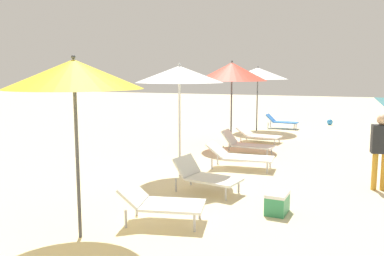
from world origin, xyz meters
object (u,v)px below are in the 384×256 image
object	(u,v)px
umbrella_fourth	(232,72)
person_walking_mid	(381,145)
lounger_third_inland	(206,176)
lounger_fourth_shoreside	(258,135)
lounger_fourth_inland	(246,143)
beach_ball	(330,122)
lounger_third_shoreside	(239,155)
lounger_second_shoreside	(161,202)
umbrella_farthest	(258,73)
lounger_farthest_shoreside	(281,121)
umbrella_second	(74,74)
umbrella_third	(179,74)
cooler_box	(277,203)

from	to	relation	value
umbrella_fourth	person_walking_mid	distance (m)	5.56
umbrella_fourth	lounger_third_inland	bearing A→B (deg)	-80.44
person_walking_mid	lounger_fourth_shoreside	bearing A→B (deg)	-152.41
lounger_fourth_inland	beach_ball	distance (m)	7.99
lounger_third_shoreside	beach_ball	xyz separation A→B (m)	(1.79, 9.48, -0.20)
lounger_third_inland	lounger_fourth_inland	bearing A→B (deg)	102.72
lounger_second_shoreside	umbrella_farthest	size ratio (longest dim) A/B	0.54
lounger_fourth_inland	lounger_farthest_shoreside	distance (m)	5.78
umbrella_second	lounger_second_shoreside	size ratio (longest dim) A/B	1.84
lounger_third_shoreside	lounger_third_inland	xyz separation A→B (m)	(-0.13, -2.17, 0.01)
umbrella_third	umbrella_fourth	distance (m)	3.95
umbrella_second	umbrella_third	xyz separation A→B (m)	(0.03, 3.68, -0.02)
lounger_second_shoreside	lounger_farthest_shoreside	distance (m)	11.49
umbrella_fourth	person_walking_mid	world-z (taller)	umbrella_fourth
umbrella_second	umbrella_third	distance (m)	3.68
lounger_third_inland	lounger_fourth_shoreside	bearing A→B (deg)	102.88
lounger_third_inland	beach_ball	bearing A→B (deg)	91.74
umbrella_fourth	lounger_fourth_shoreside	size ratio (longest dim) A/B	1.78
person_walking_mid	lounger_second_shoreside	bearing A→B (deg)	-54.49
lounger_third_shoreside	person_walking_mid	xyz separation A→B (m)	(3.07, -0.80, 0.59)
lounger_second_shoreside	beach_ball	world-z (taller)	lounger_second_shoreside
lounger_farthest_shoreside	umbrella_fourth	bearing A→B (deg)	-97.07
lounger_third_shoreside	lounger_fourth_inland	size ratio (longest dim) A/B	1.09
person_walking_mid	lounger_third_inland	bearing A→B (deg)	-74.74
lounger_second_shoreside	person_walking_mid	world-z (taller)	person_walking_mid
lounger_fourth_shoreside	umbrella_farthest	world-z (taller)	umbrella_farthest
umbrella_farthest	lounger_farthest_shoreside	size ratio (longest dim) A/B	1.94
lounger_second_shoreside	lounger_fourth_inland	xyz separation A→B (m)	(0.02, 5.71, -0.02)
umbrella_third	lounger_fourth_inland	distance (m)	3.66
lounger_third_inland	umbrella_farthest	size ratio (longest dim) A/B	0.53
lounger_farthest_shoreside	beach_ball	xyz separation A→B (m)	(1.88, 1.95, -0.18)
lounger_second_shoreside	lounger_fourth_shoreside	distance (m)	7.90
lounger_third_shoreside	cooler_box	distance (m)	3.19
umbrella_third	beach_ball	xyz separation A→B (m)	(2.87, 10.68, -2.17)
umbrella_third	person_walking_mid	world-z (taller)	umbrella_third
lounger_third_inland	cooler_box	distance (m)	1.67
lounger_third_shoreside	cooler_box	world-z (taller)	lounger_third_shoreside
lounger_third_shoreside	person_walking_mid	distance (m)	3.23
umbrella_third	lounger_fourth_shoreside	bearing A→B (deg)	81.57
cooler_box	lounger_fourth_inland	bearing A→B (deg)	109.28
umbrella_third	lounger_fourth_inland	bearing A→B (deg)	74.11
lounger_third_inland	lounger_third_shoreside	bearing A→B (deg)	97.76
lounger_third_inland	umbrella_fourth	world-z (taller)	umbrella_fourth
umbrella_fourth	beach_ball	bearing A→B (deg)	67.80
lounger_fourth_inland	beach_ball	xyz separation A→B (m)	(2.03, 7.72, -0.19)
lounger_third_shoreside	lounger_third_inland	bearing A→B (deg)	-96.66
umbrella_farthest	cooler_box	xyz separation A→B (m)	(2.29, -9.36, -2.11)
umbrella_fourth	umbrella_second	bearing A→B (deg)	-91.13
umbrella_farthest	umbrella_second	bearing A→B (deg)	-91.01
lounger_third_inland	lounger_fourth_shoreside	size ratio (longest dim) A/B	0.90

